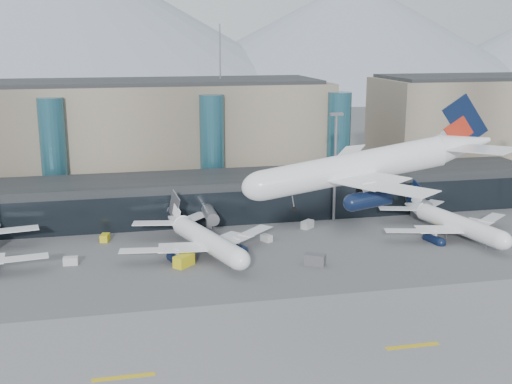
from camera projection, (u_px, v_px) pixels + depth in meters
ground at (252, 315)px, 100.46m from camera, size 900.00×900.00×0.00m
runway_strip at (275, 361)px, 86.22m from camera, size 400.00×40.00×0.04m
runway_markings at (275, 361)px, 86.21m from camera, size 128.00×1.00×0.02m
concourse at (202, 197)px, 154.11m from camera, size 170.00×27.00×10.00m
terminal_main at (96, 137)px, 177.11m from camera, size 130.00×30.00×31.00m
terminal_east at (487, 125)px, 201.98m from camera, size 70.00×30.00×31.00m
teal_towers at (135, 151)px, 164.34m from camera, size 116.40×19.40×46.00m
mountain_ridge at (163, 32)px, 453.86m from camera, size 910.00×400.00×110.00m
lightmast_mid at (335, 161)px, 148.87m from camera, size 3.00×1.20×25.60m
hero_jet at (377, 157)px, 86.89m from camera, size 35.89×36.10×11.69m
jet_parked_mid at (200, 231)px, 129.27m from camera, size 34.15×36.07×11.59m
jet_parked_right at (448, 216)px, 140.79m from camera, size 33.86×34.64×11.15m
veh_a at (71, 261)px, 122.56m from camera, size 2.80×1.66×1.54m
veh_b at (105, 238)px, 136.70m from camera, size 2.23×2.99×1.54m
veh_c at (315, 260)px, 122.32m from camera, size 4.41×3.79×2.17m
veh_d at (307, 224)px, 145.98m from camera, size 3.45×3.28×1.78m
veh_e at (430, 230)px, 142.39m from camera, size 2.69×1.62×1.48m
veh_g at (267, 238)px, 136.65m from camera, size 2.43×2.88×1.45m
veh_h at (184, 261)px, 121.66m from camera, size 4.42×4.39×2.26m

